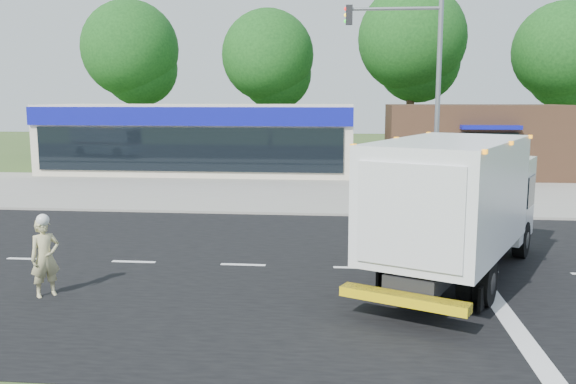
# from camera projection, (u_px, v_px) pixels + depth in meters

# --- Properties ---
(ground) EXTENTS (120.00, 120.00, 0.00)m
(ground) POSITION_uv_depth(u_px,v_px,m) (356.00, 268.00, 15.90)
(ground) COLOR #385123
(ground) RESTS_ON ground
(road_asphalt) EXTENTS (60.00, 14.00, 0.02)m
(road_asphalt) POSITION_uv_depth(u_px,v_px,m) (356.00, 268.00, 15.90)
(road_asphalt) COLOR black
(road_asphalt) RESTS_ON ground
(sidewalk) EXTENTS (60.00, 2.40, 0.12)m
(sidewalk) POSITION_uv_depth(u_px,v_px,m) (354.00, 209.00, 23.96)
(sidewalk) COLOR gray
(sidewalk) RESTS_ON ground
(parking_apron) EXTENTS (60.00, 9.00, 0.02)m
(parking_apron) POSITION_uv_depth(u_px,v_px,m) (353.00, 189.00, 29.67)
(parking_apron) COLOR gray
(parking_apron) RESTS_ON ground
(lane_markings) EXTENTS (55.20, 7.00, 0.01)m
(lane_markings) POSITION_uv_depth(u_px,v_px,m) (414.00, 285.00, 14.44)
(lane_markings) COLOR silver
(lane_markings) RESTS_ON road_asphalt
(ems_box_truck) EXTENTS (5.51, 8.17, 3.49)m
(ems_box_truck) POSITION_uv_depth(u_px,v_px,m) (459.00, 198.00, 14.66)
(ems_box_truck) COLOR black
(ems_box_truck) RESTS_ON ground
(emergency_worker) EXTENTS (0.76, 0.76, 1.88)m
(emergency_worker) POSITION_uv_depth(u_px,v_px,m) (45.00, 256.00, 13.55)
(emergency_worker) COLOR #C0B680
(emergency_worker) RESTS_ON ground
(retail_strip_mall) EXTENTS (18.00, 6.20, 4.00)m
(retail_strip_mall) POSITION_uv_depth(u_px,v_px,m) (200.00, 138.00, 36.06)
(retail_strip_mall) COLOR beige
(retail_strip_mall) RESTS_ON ground
(brown_storefront) EXTENTS (10.00, 6.70, 4.00)m
(brown_storefront) POSITION_uv_depth(u_px,v_px,m) (477.00, 140.00, 34.56)
(brown_storefront) COLOR #382316
(brown_storefront) RESTS_ON ground
(traffic_signal_pole) EXTENTS (3.51, 0.25, 8.00)m
(traffic_signal_pole) POSITION_uv_depth(u_px,v_px,m) (421.00, 83.00, 22.39)
(traffic_signal_pole) COLOR gray
(traffic_signal_pole) RESTS_ON ground
(background_trees) EXTENTS (36.77, 7.39, 12.10)m
(background_trees) POSITION_uv_depth(u_px,v_px,m) (341.00, 54.00, 42.54)
(background_trees) COLOR #332114
(background_trees) RESTS_ON ground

